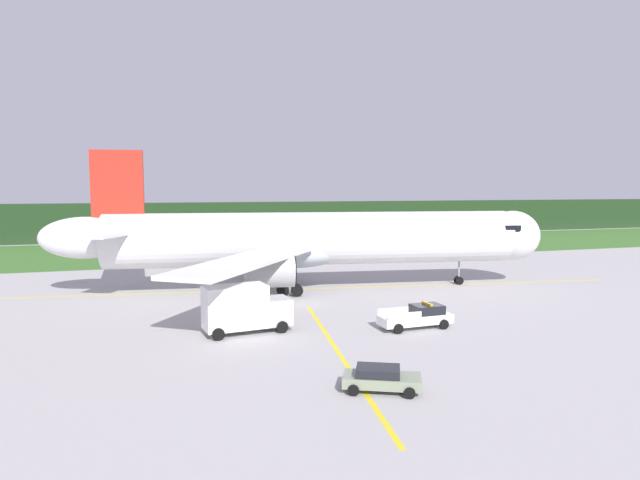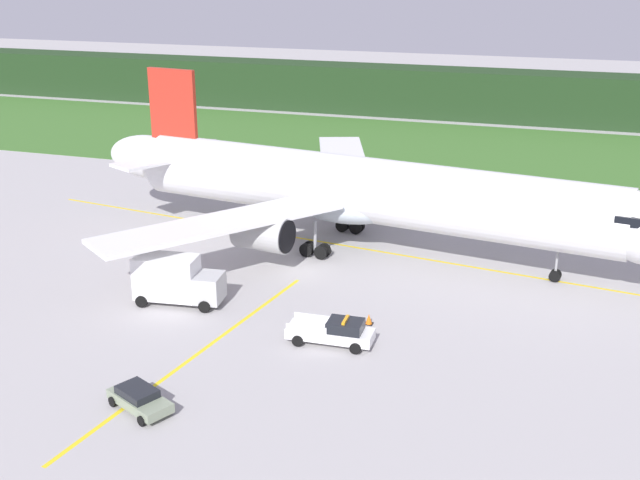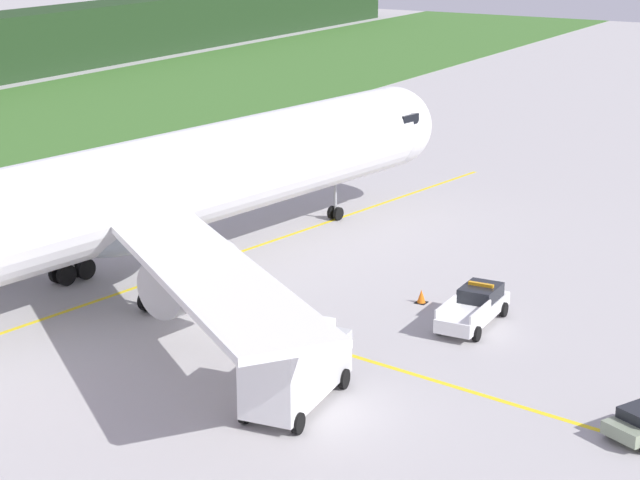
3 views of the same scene
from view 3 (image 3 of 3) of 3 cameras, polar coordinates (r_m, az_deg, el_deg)
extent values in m
plane|color=#A4A1A1|center=(58.19, -4.89, -4.14)|extent=(320.00, 320.00, 0.00)
cube|color=yellow|center=(64.98, -8.14, -1.99)|extent=(68.16, 9.96, 0.01)
cube|color=yellow|center=(50.17, 8.32, -7.77)|extent=(4.14, 27.17, 0.01)
cylinder|color=silver|center=(63.47, -8.34, 2.65)|extent=(43.36, 11.59, 5.61)
ellipsoid|color=silver|center=(80.18, 3.57, 5.72)|extent=(6.89, 6.42, 5.61)
ellipsoid|color=#B0BBC3|center=(62.47, -9.72, 0.89)|extent=(10.75, 7.23, 3.08)
cube|color=black|center=(78.94, 3.03, 6.28)|extent=(2.53, 5.53, 0.70)
cylinder|color=black|center=(68.35, -15.08, 1.41)|extent=(0.50, 2.70, 2.71)
cube|color=silver|center=(50.77, -5.65, -1.65)|extent=(15.65, 19.38, 0.35)
cylinder|color=#AEAEAE|center=(54.55, -6.42, -1.94)|extent=(4.85, 3.54, 2.94)
cylinder|color=black|center=(56.10, -4.77, -1.36)|extent=(0.50, 2.70, 2.71)
cylinder|color=gray|center=(76.05, 0.78, 2.32)|extent=(0.20, 0.20, 2.62)
cylinder|color=black|center=(76.54, 0.62, 1.40)|extent=(0.92, 0.34, 0.90)
cylinder|color=black|center=(76.23, 0.93, 1.33)|extent=(0.92, 0.34, 0.90)
cylinder|color=gray|center=(65.10, -12.43, -0.43)|extent=(0.28, 0.28, 2.62)
cylinder|color=black|center=(65.64, -11.69, -1.44)|extent=(1.23, 0.47, 1.20)
cylinder|color=black|center=(66.16, -12.08, -1.32)|extent=(1.23, 0.47, 1.20)
cylinder|color=black|center=(64.81, -12.64, -1.73)|extent=(1.23, 0.47, 1.20)
cylinder|color=black|center=(65.34, -13.03, -1.61)|extent=(1.23, 0.47, 1.20)
cylinder|color=gray|center=(59.81, -8.01, -1.72)|extent=(0.28, 0.28, 2.62)
cylinder|color=black|center=(60.92, -7.71, -2.66)|extent=(1.23, 0.47, 1.20)
cylinder|color=black|center=(60.44, -7.25, -2.80)|extent=(1.23, 0.47, 1.20)
cylinder|color=black|center=(60.03, -8.68, -3.00)|extent=(1.23, 0.47, 1.20)
cylinder|color=black|center=(59.54, -8.22, -3.15)|extent=(1.23, 0.47, 1.20)
cube|color=white|center=(57.85, 7.70, -3.59)|extent=(5.83, 2.13, 0.70)
cube|color=black|center=(58.53, 8.09, -2.63)|extent=(2.37, 1.84, 0.70)
cube|color=white|center=(56.74, 6.37, -3.33)|extent=(2.76, 0.21, 0.45)
cube|color=white|center=(56.14, 8.07, -3.62)|extent=(2.76, 0.21, 0.45)
cube|color=orange|center=(58.39, 8.10, -2.23)|extent=(0.25, 1.34, 0.16)
cylinder|color=black|center=(60.01, 7.49, -3.18)|extent=(0.77, 0.27, 0.76)
cylinder|color=black|center=(59.40, 9.24, -3.47)|extent=(0.77, 0.27, 0.76)
cylinder|color=black|center=(56.59, 6.05, -4.38)|extent=(0.77, 0.27, 0.76)
cylinder|color=black|center=(55.94, 7.89, -4.70)|extent=(0.77, 0.27, 0.76)
cube|color=#B0B2B2|center=(50.28, -0.05, -5.73)|extent=(2.18, 2.62, 2.00)
cube|color=white|center=(47.33, -1.63, -6.44)|extent=(4.84, 2.95, 3.18)
cylinder|color=#99999E|center=(48.77, -1.16, -7.87)|extent=(0.78, 0.20, 1.04)
cylinder|color=#99999E|center=(47.27, -2.09, -8.71)|extent=(0.78, 0.20, 1.04)
cylinder|color=black|center=(51.12, -1.29, -6.56)|extent=(0.93, 0.37, 0.90)
cylinder|color=black|center=(50.24, 1.21, -6.99)|extent=(0.93, 0.37, 0.90)
cylinder|color=black|center=(47.17, -3.79, -8.68)|extent=(0.93, 0.37, 0.90)
cylinder|color=black|center=(46.21, -1.11, -9.20)|extent=(0.93, 0.37, 0.90)
cylinder|color=black|center=(47.54, 14.39, -9.19)|extent=(0.62, 0.42, 0.60)
cube|color=black|center=(60.94, 5.11, -3.15)|extent=(0.60, 0.60, 0.03)
cone|color=orange|center=(60.81, 5.12, -2.82)|extent=(0.46, 0.46, 0.72)
camera|label=1|loc=(36.19, 55.53, -6.63)|focal=30.52mm
camera|label=2|loc=(68.72, 53.04, 13.19)|focal=44.19mm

